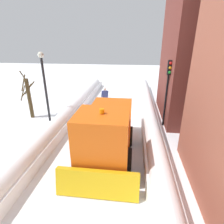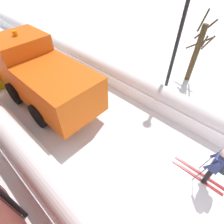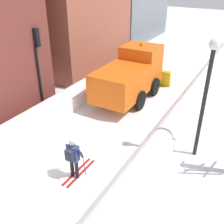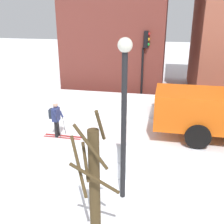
{
  "view_description": "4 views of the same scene",
  "coord_description": "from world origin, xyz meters",
  "px_view_note": "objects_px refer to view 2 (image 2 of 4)",
  "views": [
    {
      "loc": [
        -1.76,
        15.18,
        5.65
      ],
      "look_at": [
        -0.37,
        3.76,
        1.02
      ],
      "focal_mm": 28.72,
      "sensor_mm": 36.0,
      "label": 1
    },
    {
      "loc": [
        -3.4,
        0.28,
        5.89
      ],
      "look_at": [
        -0.22,
        3.26,
        1.63
      ],
      "focal_mm": 28.44,
      "sensor_mm": 36.0,
      "label": 2
    },
    {
      "loc": [
        5.83,
        -6.22,
        7.11
      ],
      "look_at": [
        0.39,
        3.31,
        1.09
      ],
      "focal_mm": 42.54,
      "sensor_mm": 36.0,
      "label": 3
    },
    {
      "loc": [
        11.39,
        4.6,
        5.62
      ],
      "look_at": [
        0.64,
        2.42,
        1.4
      ],
      "focal_mm": 43.07,
      "sensor_mm": 36.0,
      "label": 4
    }
  ],
  "objects_px": {
    "bare_tree_near": "(196,52)",
    "skier": "(217,165)",
    "plow_truck": "(42,76)",
    "street_lamp": "(181,28)"
  },
  "relations": [
    {
      "from": "skier",
      "to": "street_lamp",
      "type": "height_order",
      "value": "street_lamp"
    },
    {
      "from": "bare_tree_near",
      "to": "skier",
      "type": "bearing_deg",
      "value": -148.57
    },
    {
      "from": "bare_tree_near",
      "to": "street_lamp",
      "type": "bearing_deg",
      "value": 164.49
    },
    {
      "from": "street_lamp",
      "to": "plow_truck",
      "type": "bearing_deg",
      "value": 142.93
    },
    {
      "from": "plow_truck",
      "to": "bare_tree_near",
      "type": "xyz_separation_m",
      "value": [
        6.6,
        -4.19,
        0.17
      ]
    },
    {
      "from": "plow_truck",
      "to": "street_lamp",
      "type": "relative_size",
      "value": 1.21
    },
    {
      "from": "plow_truck",
      "to": "skier",
      "type": "bearing_deg",
      "value": -80.09
    },
    {
      "from": "street_lamp",
      "to": "skier",
      "type": "bearing_deg",
      "value": -134.45
    },
    {
      "from": "skier",
      "to": "bare_tree_near",
      "type": "height_order",
      "value": "bare_tree_near"
    },
    {
      "from": "plow_truck",
      "to": "skier",
      "type": "xyz_separation_m",
      "value": [
        1.3,
        -7.43,
        -0.48
      ]
    }
  ]
}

